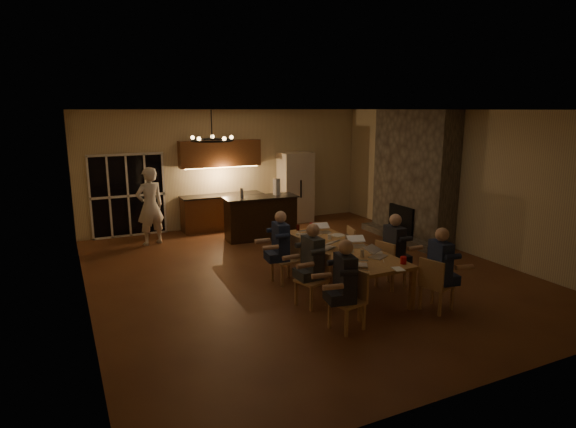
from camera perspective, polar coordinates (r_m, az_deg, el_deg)
The scene contains 45 objects.
floor at distance 9.72m, azimuth 1.80°, elevation -6.97°, with size 9.00×9.00×0.00m, color brown.
back_wall at distance 13.44m, azimuth -7.11°, elevation 5.37°, with size 8.00×0.04×3.20m, color beige.
left_wall at distance 8.29m, azimuth -23.61°, elevation 0.07°, with size 0.04×9.00×3.20m, color beige.
right_wall at distance 11.70m, azimuth 19.64°, elevation 3.71°, with size 0.04×9.00×3.20m, color beige.
ceiling at distance 9.17m, azimuth 1.94°, elevation 12.38°, with size 8.00×9.00×0.04m, color white.
french_doors at distance 12.87m, azimuth -18.43°, elevation 2.05°, with size 1.86×0.08×2.10m, color black.
fireplace at distance 12.36m, azimuth 14.65°, elevation 4.46°, with size 0.58×2.50×3.20m, color #665E50.
kitchenette at distance 13.10m, azimuth -7.86°, elevation 3.40°, with size 2.24×0.68×2.40m, color brown, non-canonical shape.
refrigerator at distance 13.91m, azimuth 0.89°, elevation 3.20°, with size 0.90×0.68×2.00m, color beige.
dining_table at distance 8.96m, azimuth 6.10°, elevation -6.20°, with size 1.10×3.01×0.75m, color tan.
bar_island at distance 12.10m, azimuth -3.25°, elevation -0.43°, with size 1.84×0.68×1.08m, color black.
chair_left_near at distance 7.26m, azimuth 7.02°, elevation -10.18°, with size 0.44×0.44×0.89m, color tan, non-canonical shape.
chair_left_mid at distance 8.05m, azimuth 2.80°, elevation -7.79°, with size 0.44×0.44×0.89m, color tan, non-canonical shape.
chair_left_far at distance 9.06m, azimuth -0.32°, elevation -5.44°, with size 0.44×0.44×0.89m, color tan, non-canonical shape.
chair_right_near at distance 8.22m, azimuth 17.25°, elevation -7.93°, with size 0.44×0.44×0.89m, color tan, non-canonical shape.
chair_right_mid at distance 9.03m, azimuth 12.13°, elevation -5.79°, with size 0.44×0.44×0.89m, color tan, non-canonical shape.
chair_right_far at distance 9.87m, azimuth 8.54°, elevation -4.07°, with size 0.44×0.44×0.89m, color tan, non-canonical shape.
person_left_near at distance 7.17m, azimuth 6.75°, elevation -8.38°, with size 0.60×0.60×1.38m, color #21232B, non-canonical shape.
person_right_near at distance 8.16m, azimuth 17.53°, elevation -6.27°, with size 0.60×0.60×1.38m, color navy, non-canonical shape.
person_left_mid at distance 8.06m, azimuth 2.92°, elevation -5.92°, with size 0.60×0.60×1.38m, color #3A4145, non-canonical shape.
person_right_mid at distance 8.96m, azimuth 12.44°, elevation -4.31°, with size 0.60×0.60×1.38m, color #21232B, non-canonical shape.
person_left_far at distance 8.99m, azimuth -0.87°, elevation -3.96°, with size 0.60×0.60×1.38m, color navy, non-canonical shape.
standing_person at distance 11.96m, azimuth -16.04°, elevation 0.90°, with size 0.68×0.45×1.88m, color silver.
chandelier at distance 7.44m, azimuth -8.99°, elevation 8.62°, with size 0.65×0.65×0.03m, color black.
laptop_a at distance 7.83m, azimuth 8.23°, elevation -5.26°, with size 0.32×0.28×0.23m, color silver, non-canonical shape.
laptop_b at distance 8.32m, azimuth 10.67°, elevation -4.28°, with size 0.32×0.28×0.23m, color silver, non-canonical shape.
laptop_c at distance 8.71m, azimuth 4.53°, elevation -3.36°, with size 0.32×0.28×0.23m, color silver, non-canonical shape.
laptop_d at distance 8.87m, azimuth 8.23°, elevation -3.14°, with size 0.32×0.28×0.23m, color silver, non-canonical shape.
laptop_e at distance 9.58m, azimuth 2.02°, elevation -1.85°, with size 0.32×0.28×0.23m, color silver, non-canonical shape.
laptop_f at distance 9.79m, azimuth 4.12°, elevation -1.57°, with size 0.32×0.28×0.23m, color silver, non-canonical shape.
mug_front at distance 8.53m, azimuth 7.56°, elevation -4.21°, with size 0.07×0.07×0.10m, color white.
mug_mid at distance 9.33m, azimuth 4.94°, elevation -2.70°, with size 0.07×0.07×0.10m, color white.
mug_back at distance 9.37m, azimuth 1.25°, elevation -2.58°, with size 0.08×0.08×0.10m, color white.
redcup_near at distance 8.07m, azimuth 13.51°, elevation -5.35°, with size 0.10×0.10×0.12m, color #B30B0F.
redcup_mid at distance 8.91m, azimuth 2.27°, elevation -3.31°, with size 0.09×0.09×0.12m, color #B30B0F.
redcup_far at distance 10.12m, azimuth 2.85°, elevation -1.40°, with size 0.10×0.10×0.12m, color #B30B0F.
can_silver at distance 8.28m, azimuth 8.79°, elevation -4.69°, with size 0.06×0.06×0.12m, color #B2B2B7.
can_cola at distance 9.96m, azimuth 1.19°, elevation -1.61°, with size 0.07×0.07×0.12m, color #3F0F0C.
can_right at distance 9.28m, azimuth 6.96°, elevation -2.75°, with size 0.06×0.06×0.12m, color #B2B2B7.
plate_near at distance 8.57m, azimuth 10.38°, elevation -4.51°, with size 0.23×0.23×0.02m, color white.
plate_left at distance 7.89m, azimuth 7.70°, elevation -5.91°, with size 0.25×0.25×0.02m, color white.
plate_far at distance 9.61m, azimuth 5.96°, elevation -2.52°, with size 0.27×0.27×0.02m, color white.
notepad at distance 7.79m, azimuth 12.94°, elevation -6.37°, with size 0.15×0.22×0.01m, color white.
bar_bottle at distance 11.81m, azimuth -5.49°, elevation 2.48°, with size 0.08×0.08×0.24m, color #99999E.
bar_blender at distance 12.15m, azimuth -1.36°, elevation 3.24°, with size 0.13×0.13×0.42m, color silver.
Camera 1 is at (-4.25, -8.13, 3.22)m, focal length 30.00 mm.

